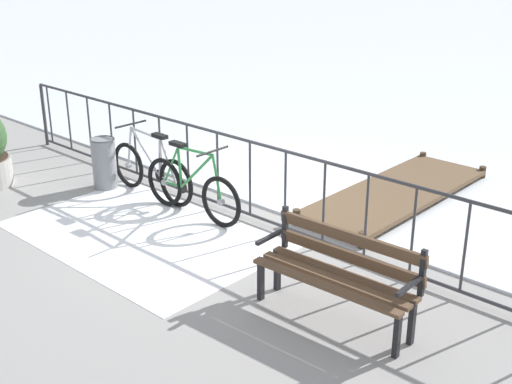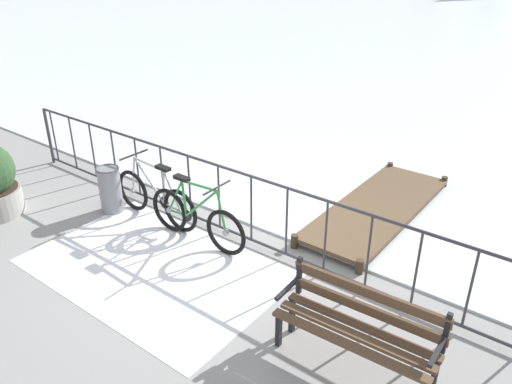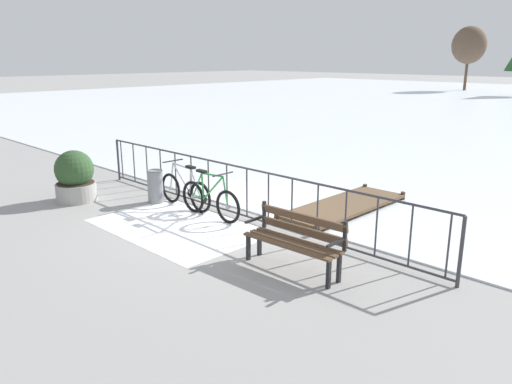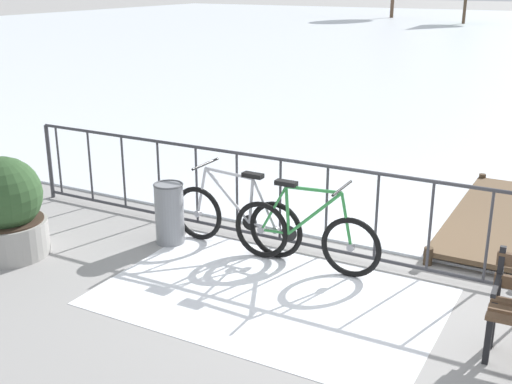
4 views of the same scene
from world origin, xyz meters
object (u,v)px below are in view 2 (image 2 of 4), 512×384
object	(u,v)px
bicycle_near_railing	(156,198)
bicycle_second	(196,218)
park_bench	(359,323)
trash_bin	(110,189)

from	to	relation	value
bicycle_near_railing	bicycle_second	distance (m)	0.91
bicycle_near_railing	park_bench	xyz separation A→B (m)	(3.74, -0.79, 0.14)
bicycle_near_railing	bicycle_second	bearing A→B (deg)	-5.05
bicycle_second	trash_bin	size ratio (longest dim) A/B	2.34
bicycle_near_railing	bicycle_second	size ratio (longest dim) A/B	1.00
bicycle_near_railing	park_bench	world-z (taller)	bicycle_near_railing
park_bench	trash_bin	xyz separation A→B (m)	(-4.51, 0.56, -0.14)
bicycle_second	trash_bin	xyz separation A→B (m)	(-1.67, -0.15, 0.00)
park_bench	trash_bin	size ratio (longest dim) A/B	2.21
park_bench	trash_bin	world-z (taller)	park_bench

